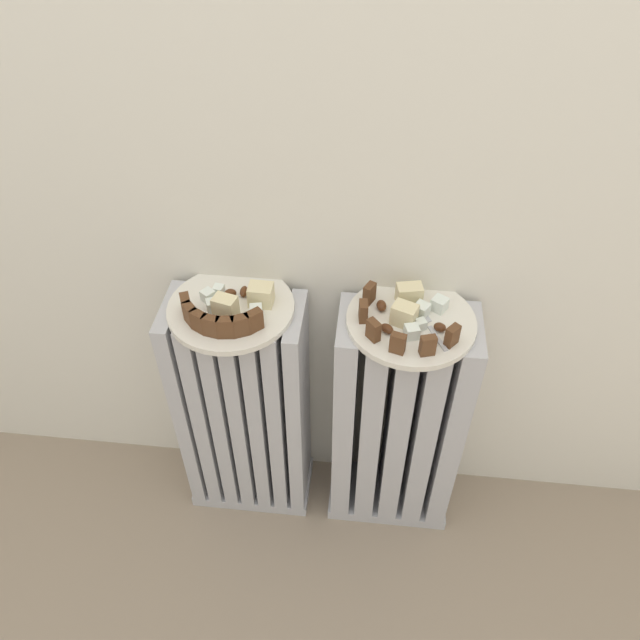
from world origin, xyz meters
name	(u,v)px	position (x,y,z in m)	size (l,w,h in m)	color
ground_plane	(307,601)	(0.00, 0.00, 0.00)	(6.00, 6.00, 0.00)	gray
radiator_left	(245,412)	(-0.17, 0.28, 0.30)	(0.29, 0.15, 0.61)	#B2B2B7
radiator_right	(396,425)	(0.17, 0.28, 0.30)	(0.29, 0.15, 0.61)	#B2B2B7
plate_left	(231,308)	(-0.17, 0.28, 0.61)	(0.24, 0.24, 0.01)	silver
plate_right	(411,321)	(0.17, 0.28, 0.61)	(0.24, 0.24, 0.01)	silver
dark_cake_slice_left_0	(186,306)	(-0.24, 0.25, 0.64)	(0.03, 0.02, 0.04)	#56351E
dark_cake_slice_left_1	(190,314)	(-0.23, 0.23, 0.64)	(0.03, 0.02, 0.04)	#56351E
dark_cake_slice_left_2	(199,322)	(-0.21, 0.21, 0.64)	(0.03, 0.02, 0.04)	#56351E
dark_cake_slice_left_3	(211,326)	(-0.19, 0.20, 0.64)	(0.03, 0.02, 0.04)	#56351E
dark_cake_slice_left_4	(226,328)	(-0.16, 0.20, 0.64)	(0.03, 0.02, 0.04)	#56351E
dark_cake_slice_left_5	(240,326)	(-0.13, 0.21, 0.64)	(0.03, 0.02, 0.04)	#56351E
dark_cake_slice_left_6	(254,321)	(-0.11, 0.22, 0.64)	(0.03, 0.02, 0.04)	#56351E
marble_cake_slice_left_0	(225,308)	(-0.17, 0.25, 0.64)	(0.04, 0.03, 0.05)	beige
marble_cake_slice_left_1	(261,295)	(-0.11, 0.29, 0.64)	(0.05, 0.04, 0.04)	beige
turkish_delight_left_0	(219,290)	(-0.20, 0.31, 0.63)	(0.02, 0.02, 0.02)	white
turkish_delight_left_1	(212,305)	(-0.20, 0.27, 0.63)	(0.02, 0.02, 0.02)	white
turkish_delight_left_2	(208,296)	(-0.21, 0.29, 0.63)	(0.02, 0.02, 0.02)	white
turkish_delight_left_3	(256,311)	(-0.12, 0.26, 0.63)	(0.02, 0.02, 0.02)	white
medjool_date_left_0	(230,293)	(-0.18, 0.31, 0.63)	(0.02, 0.02, 0.02)	#4C2814
medjool_date_left_1	(244,291)	(-0.15, 0.31, 0.63)	(0.03, 0.02, 0.01)	#4C2814
dark_cake_slice_right_0	(369,293)	(0.09, 0.32, 0.64)	(0.03, 0.01, 0.04)	#56351E
dark_cake_slice_right_1	(363,311)	(0.08, 0.27, 0.64)	(0.03, 0.01, 0.04)	#56351E
dark_cake_slice_right_2	(373,330)	(0.10, 0.22, 0.64)	(0.03, 0.01, 0.04)	#56351E
dark_cake_slice_right_3	(398,343)	(0.14, 0.19, 0.64)	(0.03, 0.01, 0.04)	#56351E
dark_cake_slice_right_4	(428,346)	(0.20, 0.19, 0.64)	(0.03, 0.01, 0.04)	#56351E
dark_cake_slice_right_5	(452,336)	(0.24, 0.22, 0.64)	(0.03, 0.01, 0.04)	#56351E
marble_cake_slice_right_0	(409,294)	(0.16, 0.33, 0.64)	(0.05, 0.03, 0.04)	beige
marble_cake_slice_right_1	(404,315)	(0.15, 0.27, 0.64)	(0.04, 0.03, 0.04)	beige
turkish_delight_right_0	(421,324)	(0.19, 0.26, 0.63)	(0.02, 0.02, 0.02)	white
turkish_delight_right_1	(421,310)	(0.19, 0.29, 0.63)	(0.03, 0.03, 0.03)	white
turkish_delight_right_2	(439,304)	(0.22, 0.31, 0.63)	(0.03, 0.03, 0.03)	white
turkish_delight_right_3	(412,332)	(0.17, 0.23, 0.63)	(0.02, 0.02, 0.02)	white
medjool_date_right_0	(381,306)	(0.11, 0.30, 0.63)	(0.03, 0.02, 0.02)	#4C2814
medjool_date_right_1	(432,340)	(0.21, 0.22, 0.63)	(0.02, 0.02, 0.02)	#4C2814
medjool_date_right_2	(440,327)	(0.22, 0.26, 0.63)	(0.02, 0.02, 0.02)	#4C2814
medjool_date_right_3	(387,329)	(0.13, 0.24, 0.63)	(0.03, 0.02, 0.01)	#4C2814
fork	(431,329)	(0.21, 0.25, 0.62)	(0.05, 0.09, 0.00)	#B7B7BC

